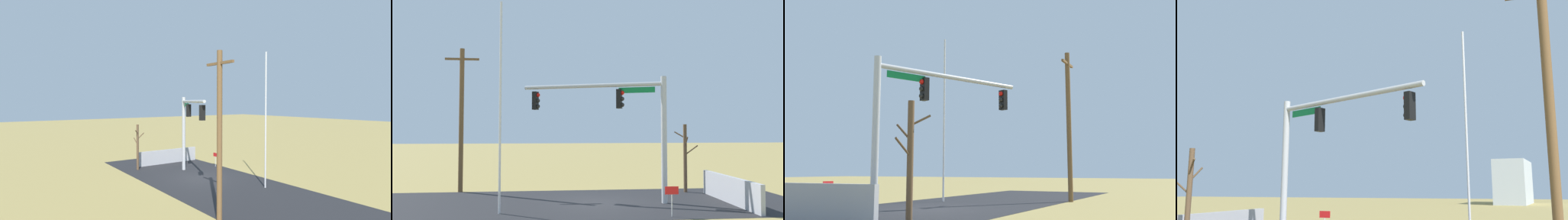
# 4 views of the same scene
# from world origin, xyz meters

# --- Properties ---
(ground_plane) EXTENTS (160.00, 160.00, 0.00)m
(ground_plane) POSITION_xyz_m (0.00, 0.00, 0.00)
(ground_plane) COLOR #9E894C
(road_surface) EXTENTS (28.00, 8.00, 0.01)m
(road_surface) POSITION_xyz_m (-4.00, 0.00, 0.01)
(road_surface) COLOR #232326
(road_surface) RESTS_ON ground_plane
(sidewalk_corner) EXTENTS (6.00, 6.00, 0.01)m
(sidewalk_corner) POSITION_xyz_m (4.17, -0.50, 0.00)
(sidewalk_corner) COLOR #B7B5AD
(sidewalk_corner) RESTS_ON ground_plane
(retaining_fence) EXTENTS (0.20, 6.00, 1.27)m
(retaining_fence) POSITION_xyz_m (6.31, -0.76, 0.64)
(retaining_fence) COLOR #A8A8AD
(retaining_fence) RESTS_ON ground_plane
(signal_mast) EXTENTS (6.93, 3.04, 6.09)m
(signal_mast) POSITION_xyz_m (1.26, 0.29, 4.31)
(signal_mast) COLOR #B2B5BA
(signal_mast) RESTS_ON ground_plane
(flagpole) EXTENTS (0.10, 0.10, 9.00)m
(flagpole) POSITION_xyz_m (-4.42, -2.10, 4.50)
(flagpole) COLOR silver
(flagpole) RESTS_ON ground_plane
(utility_pole) EXTENTS (1.90, 0.26, 8.14)m
(utility_pole) POSITION_xyz_m (-7.26, 4.12, 4.23)
(utility_pole) COLOR brown
(utility_pole) RESTS_ON ground_plane
(bare_tree) EXTENTS (1.27, 1.02, 3.81)m
(bare_tree) POSITION_xyz_m (5.35, 2.69, 1.96)
(bare_tree) COLOR brown
(bare_tree) RESTS_ON ground_plane
(open_sign) EXTENTS (0.56, 0.04, 1.22)m
(open_sign) POSITION_xyz_m (2.60, -3.43, 0.91)
(open_sign) COLOR silver
(open_sign) RESTS_ON ground_plane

